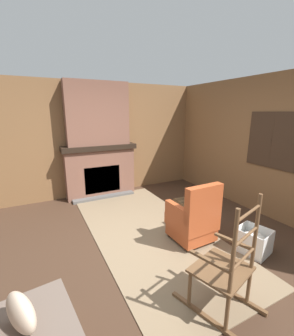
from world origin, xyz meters
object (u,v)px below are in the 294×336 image
at_px(laundry_basket, 253,241).
at_px(oil_lamp_vase, 87,141).
at_px(rocking_chair, 225,272).
at_px(storage_case, 121,141).
at_px(decorative_plate_on_mantel, 102,139).
at_px(armchair, 193,220).
at_px(firewood_stack, 187,203).

distance_m(laundry_basket, oil_lamp_vase, 3.74).
distance_m(rocking_chair, storage_case, 3.84).
relative_size(laundry_basket, oil_lamp_vase, 1.73).
distance_m(storage_case, decorative_plate_on_mantel, 0.47).
xyz_separation_m(laundry_basket, decorative_plate_on_mantel, (-3.23, -1.21, 1.16)).
distance_m(armchair, storage_case, 2.78).
distance_m(firewood_stack, laundry_basket, 1.72).
relative_size(rocking_chair, laundry_basket, 2.49).
xyz_separation_m(oil_lamp_vase, storage_case, (0.00, 0.79, -0.04)).
distance_m(laundry_basket, storage_case, 3.48).
bearing_deg(rocking_chair, storage_case, -22.16).
distance_m(rocking_chair, decorative_plate_on_mantel, 3.86).
relative_size(armchair, storage_case, 4.44).
height_order(firewood_stack, decorative_plate_on_mantel, decorative_plate_on_mantel).
bearing_deg(armchair, decorative_plate_on_mantel, 10.99).
bearing_deg(laundry_basket, storage_case, -166.88).
bearing_deg(laundry_basket, firewood_stack, 175.73).
height_order(rocking_chair, storage_case, storage_case).
relative_size(rocking_chair, firewood_stack, 2.50).
bearing_deg(firewood_stack, armchair, -32.95).
bearing_deg(decorative_plate_on_mantel, storage_case, 87.50).
distance_m(firewood_stack, storage_case, 2.11).
bearing_deg(firewood_stack, decorative_plate_on_mantel, -138.72).
distance_m(armchair, decorative_plate_on_mantel, 2.88).
bearing_deg(decorative_plate_on_mantel, laundry_basket, 20.50).
bearing_deg(storage_case, oil_lamp_vase, -90.01).
bearing_deg(firewood_stack, storage_case, -149.75).
height_order(laundry_basket, decorative_plate_on_mantel, decorative_plate_on_mantel).
xyz_separation_m(rocking_chair, decorative_plate_on_mantel, (-3.75, -0.12, 0.91)).
distance_m(armchair, oil_lamp_vase, 2.94).
height_order(rocking_chair, decorative_plate_on_mantel, decorative_plate_on_mantel).
xyz_separation_m(armchair, rocking_chair, (1.10, -0.50, 0.06)).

